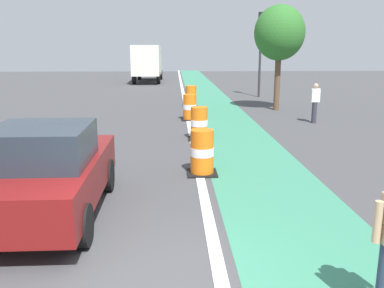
% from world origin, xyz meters
% --- Properties ---
extents(ground_plane, '(100.00, 100.00, 0.00)m').
position_xyz_m(ground_plane, '(0.00, 0.00, 0.00)').
color(ground_plane, '#424244').
extents(bike_lane_strip, '(2.50, 80.00, 0.01)m').
position_xyz_m(bike_lane_strip, '(2.40, 12.00, 0.00)').
color(bike_lane_strip, '#387F60').
rests_on(bike_lane_strip, ground).
extents(lane_divider_stripe, '(0.20, 80.00, 0.01)m').
position_xyz_m(lane_divider_stripe, '(0.90, 12.00, 0.01)').
color(lane_divider_stripe, silver).
rests_on(lane_divider_stripe, ground).
extents(parked_sedan_nearest, '(1.95, 4.12, 1.70)m').
position_xyz_m(parked_sedan_nearest, '(-1.97, 2.19, 0.83)').
color(parked_sedan_nearest, maroon).
rests_on(parked_sedan_nearest, ground).
extents(traffic_barrel_front, '(0.73, 0.73, 1.09)m').
position_xyz_m(traffic_barrel_front, '(0.96, 4.64, 0.53)').
color(traffic_barrel_front, orange).
rests_on(traffic_barrel_front, ground).
extents(traffic_barrel_mid, '(0.73, 0.73, 1.09)m').
position_xyz_m(traffic_barrel_mid, '(1.12, 8.52, 0.53)').
color(traffic_barrel_mid, orange).
rests_on(traffic_barrel_mid, ground).
extents(traffic_barrel_back, '(0.73, 0.73, 1.09)m').
position_xyz_m(traffic_barrel_back, '(0.96, 12.34, 0.53)').
color(traffic_barrel_back, orange).
rests_on(traffic_barrel_back, ground).
extents(traffic_barrel_far, '(0.73, 0.73, 1.09)m').
position_xyz_m(traffic_barrel_far, '(1.17, 16.37, 0.53)').
color(traffic_barrel_far, orange).
rests_on(traffic_barrel_far, ground).
extents(delivery_truck_down_block, '(2.39, 7.61, 3.23)m').
position_xyz_m(delivery_truck_down_block, '(-2.06, 32.63, 1.85)').
color(delivery_truck_down_block, silver).
rests_on(delivery_truck_down_block, ground).
extents(traffic_light_corner, '(0.41, 0.32, 5.10)m').
position_xyz_m(traffic_light_corner, '(5.61, 20.64, 3.50)').
color(traffic_light_corner, '#2D2D2D').
rests_on(traffic_light_corner, ground).
extents(pedestrian_crossing, '(0.34, 0.20, 1.61)m').
position_xyz_m(pedestrian_crossing, '(6.00, 11.41, 0.86)').
color(pedestrian_crossing, '#33333D').
rests_on(pedestrian_crossing, ground).
extents(street_tree_sidewalk, '(2.40, 2.40, 5.00)m').
position_xyz_m(street_tree_sidewalk, '(5.33, 15.05, 3.67)').
color(street_tree_sidewalk, brown).
rests_on(street_tree_sidewalk, ground).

